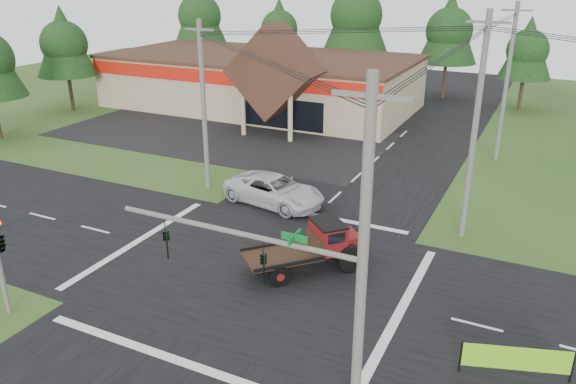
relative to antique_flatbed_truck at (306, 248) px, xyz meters
The scene contains 19 objects.
ground 2.58m from the antique_flatbed_truck, 153.18° to the right, with size 120.00×120.00×0.00m, color #2E4A1A.
road_ns 2.57m from the antique_flatbed_truck, 153.18° to the right, with size 12.00×120.00×0.02m, color black.
road_ew 2.57m from the antique_flatbed_truck, 153.18° to the right, with size 120.00×12.00×0.02m, color black.
parking_apron 24.12m from the antique_flatbed_truck, 131.78° to the left, with size 28.00×14.00×0.02m, color black.
cvs_building 33.64m from the antique_flatbed_truck, 121.89° to the left, with size 30.40×18.20×9.19m.
traffic_signal_mast 9.88m from the antique_flatbed_truck, 66.18° to the right, with size 8.12×0.24×7.00m.
utility_pole_nr 11.07m from the antique_flatbed_truck, 57.44° to the right, with size 2.00×0.30×11.00m.
utility_pole_nw 12.93m from the antique_flatbed_truck, 145.28° to the left, with size 2.00×0.30×10.50m.
utility_pole_ne 10.30m from the antique_flatbed_truck, 49.49° to the left, with size 2.00×0.30×11.50m.
utility_pole_n 22.27m from the antique_flatbed_truck, 74.15° to the left, with size 2.00×0.30×11.20m.
tree_row_a 50.92m from the antique_flatbed_truck, 129.44° to the left, with size 6.72×6.72×12.12m.
tree_row_b 46.85m from the antique_flatbed_truck, 118.29° to the left, with size 5.60×5.60×10.10m.
tree_row_c 42.42m from the antique_flatbed_truck, 106.78° to the left, with size 7.28×7.28×13.13m.
tree_row_d 41.48m from the antique_flatbed_truck, 92.86° to the left, with size 6.16×6.16×11.11m.
tree_row_e 39.71m from the antique_flatbed_truck, 81.32° to the left, with size 5.04×5.04×9.09m.
tree_side_w 39.36m from the antique_flatbed_truck, 150.88° to the left, with size 5.60×5.60×10.10m.
antique_flatbed_truck is the anchor object (origin of this frame).
roadside_banner 10.25m from the antique_flatbed_truck, 20.80° to the right, with size 3.78×0.11×1.29m, color #79D51C, non-canonical shape.
white_pickup 8.20m from the antique_flatbed_truck, 127.48° to the left, with size 2.89×6.26×1.74m, color silver.
Camera 1 is at (11.46, -20.13, 13.18)m, focal length 35.00 mm.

